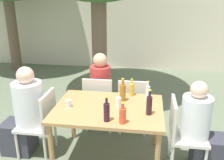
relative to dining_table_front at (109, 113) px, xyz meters
The scene contains 18 objects.
ground_plane 0.67m from the dining_table_front, ahead, with size 30.00×30.00×0.00m, color #667056.
cafe_building_wall 4.28m from the dining_table_front, 90.00° to the left, with size 10.00×0.08×2.80m.
dining_table_front is the anchor object (origin of this frame).
patio_chair_0 0.91m from the dining_table_front, behind, with size 0.44×0.44×0.89m.
patio_chair_1 0.91m from the dining_table_front, ahead, with size 0.44×0.44×0.89m.
patio_chair_2 0.78m from the dining_table_front, 110.37° to the left, with size 0.44×0.44×0.89m.
patio_chair_3 0.78m from the dining_table_front, 69.63° to the left, with size 0.44×0.44×0.89m.
person_seated_0 1.13m from the dining_table_front, behind, with size 0.59×0.38×1.23m.
person_seated_1 1.14m from the dining_table_front, ahead, with size 0.57×0.35×1.15m.
person_seated_2 0.99m from the dining_table_front, 105.66° to the left, with size 0.32×0.56×1.22m.
amber_bottle_0 0.33m from the dining_table_front, 55.16° to the left, with size 0.08×0.08×0.31m.
oil_cruet_1 0.52m from the dining_table_front, 58.45° to the left, with size 0.07×0.07×0.24m.
wine_bottle_2 0.39m from the dining_table_front, 84.32° to the right, with size 0.07×0.07×0.29m.
wine_bottle_3 0.54m from the dining_table_front, 13.32° to the right, with size 0.07×0.07×0.31m.
soda_bottle_4 0.45m from the dining_table_front, 59.45° to the right, with size 0.08×0.08×0.24m.
water_bottle_5 0.61m from the dining_table_front, 36.89° to the left, with size 0.06×0.06×0.24m.
drinking_glass_0 0.19m from the dining_table_front, 20.66° to the left, with size 0.07×0.07×0.12m.
drinking_glass_1 0.51m from the dining_table_front, behind, with size 0.07×0.07×0.09m.
Camera 1 is at (0.44, -2.74, 2.10)m, focal length 40.00 mm.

